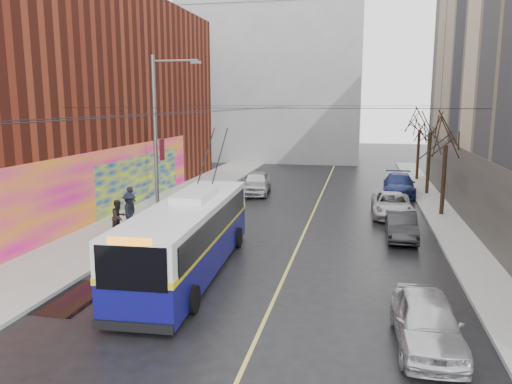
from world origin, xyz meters
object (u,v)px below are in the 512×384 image
Objects in this scene: tree_near at (447,132)px; pedestrian_a at (132,204)px; parked_car_d at (399,185)px; tree_far at (420,120)px; trolleybus at (189,236)px; tree_mid at (431,122)px; following_car at (256,183)px; pedestrian_c at (129,211)px; pedestrian_b at (119,217)px; parked_car_c at (392,205)px; parked_car_b at (401,225)px; streetlight_pole at (158,137)px; parked_car_a at (427,321)px.

tree_near is 3.35× the size of pedestrian_a.
pedestrian_a is at bearing -139.95° from parked_car_d.
trolleybus is at bearing -112.99° from tree_far.
trolleybus reaches higher than pedestrian_a.
trolleybus is (-11.24, -19.49, -3.75)m from tree_mid.
following_car is 2.54× the size of pedestrian_c.
tree_near is 13.82m from following_car.
tree_near reaches higher than following_car.
pedestrian_b is 1.06m from pedestrian_c.
tree_near is 1.29× the size of parked_car_c.
pedestrian_a reaches higher than parked_car_b.
tree_far is at bearing -17.97° from pedestrian_b.
pedestrian_c is at bearing 131.01° from trolleybus.
streetlight_pole is 1.84× the size of following_car.
tree_near is 7.56m from parked_car_b.
streetlight_pole is 1.37× the size of tree_far.
pedestrian_b is (-16.43, -15.23, -4.23)m from tree_mid.
parked_car_a is 23.46m from parked_car_d.
tree_mid is (0.00, 7.00, 0.28)m from tree_near.
tree_far is at bearing -52.41° from pedestrian_a.
tree_near is 1.58× the size of parked_car_b.
parked_car_b is at bearing -91.47° from parked_car_d.
following_car is 13.80m from pedestrian_b.
tree_mid reaches higher than tree_far.
tree_near reaches higher than parked_car_a.
trolleybus is at bearing -114.08° from parked_car_d.
tree_mid is 21.52m from pedestrian_a.
tree_mid is at bearing 40.65° from streetlight_pole.
tree_far is 1.34× the size of following_car.
trolleybus reaches higher than parked_car_a.
parked_car_b is 2.31× the size of pedestrian_b.
pedestrian_a is at bearing -162.56° from tree_near.
trolleybus is 9.23m from pedestrian_a.
pedestrian_a is (-17.11, -5.37, -3.87)m from tree_near.
following_car reaches higher than parked_car_d.
pedestrian_a is (-17.11, -19.37, -4.04)m from tree_far.
parked_car_c is (12.26, 5.39, -4.16)m from streetlight_pole.
tree_far reaches higher than pedestrian_c.
trolleybus is 2.16× the size of parked_car_d.
parked_car_c is at bearing -101.17° from tree_far.
streetlight_pole is at bearing -109.83° from following_car.
tree_mid is at bearing 78.02° from parked_car_b.
parked_car_d is (-2.00, 6.52, -4.20)m from tree_near.
following_car is 2.79× the size of pedestrian_b.
parked_car_d is at bearing 43.62° from streetlight_pole.
pedestrian_a reaches higher than parked_car_a.
pedestrian_a reaches higher than parked_car_d.
parked_car_c is at bearing -110.76° from tree_mid.
parked_car_d is at bearing 86.81° from parked_car_b.
pedestrian_c is (0.07, 1.05, 0.09)m from pedestrian_b.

